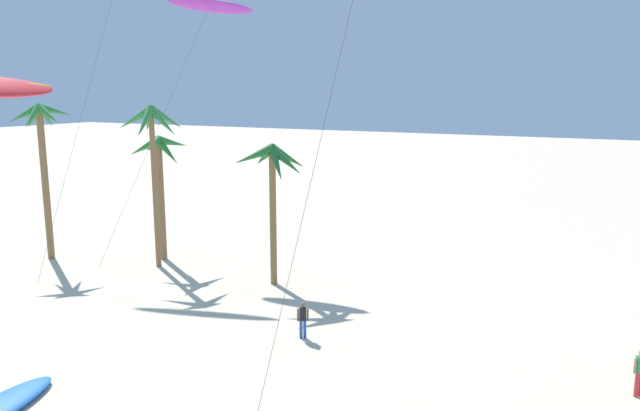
{
  "coord_description": "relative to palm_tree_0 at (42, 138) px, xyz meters",
  "views": [
    {
      "loc": [
        12.0,
        4.62,
        10.55
      ],
      "look_at": [
        1.91,
        24.12,
        6.36
      ],
      "focal_mm": 34.0,
      "sensor_mm": 36.0,
      "label": 1
    }
  ],
  "objects": [
    {
      "name": "person_near_right",
      "position": [
        20.3,
        -3.67,
        -6.78
      ],
      "size": [
        0.46,
        0.32,
        1.63
      ],
      "color": "#284CA3",
      "rests_on": "ground"
    },
    {
      "name": "palm_tree_1",
      "position": [
        6.4,
        3.23,
        -1.48
      ],
      "size": [
        3.52,
        3.98,
        7.82
      ],
      "color": "olive",
      "rests_on": "ground"
    },
    {
      "name": "person_foreground_walker",
      "position": [
        33.16,
        -2.72,
        -6.72
      ],
      "size": [
        0.43,
        0.34,
        1.75
      ],
      "color": "red",
      "rests_on": "ground"
    },
    {
      "name": "flying_kite_3",
      "position": [
        7.52,
        7.23,
        8.14
      ],
      "size": [
        6.52,
        8.03,
        16.75
      ],
      "color": "purple",
      "rests_on": "ground"
    },
    {
      "name": "palm_tree_2",
      "position": [
        7.22,
        1.84,
        0.28
      ],
      "size": [
        3.86,
        3.83,
        9.7
      ],
      "color": "olive",
      "rests_on": "ground"
    },
    {
      "name": "palm_tree_0",
      "position": [
        0.0,
        0.0,
        0.0
      ],
      "size": [
        3.5,
        3.55,
        9.8
      ],
      "color": "olive",
      "rests_on": "ground"
    },
    {
      "name": "palm_tree_3",
      "position": [
        15.21,
        2.15,
        -1.23
      ],
      "size": [
        3.77,
        4.22,
        7.76
      ],
      "color": "olive",
      "rests_on": "ground"
    }
  ]
}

